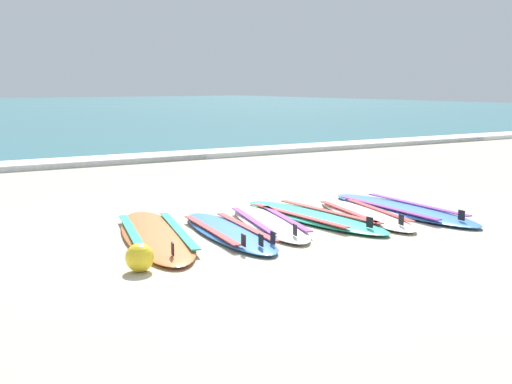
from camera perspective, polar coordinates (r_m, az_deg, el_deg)
The scene contains 9 objects.
ground_plane at distance 6.96m, azimuth 1.57°, elevation -3.55°, with size 80.00×80.00×0.00m, color #B7AD93.
wave_foam_strip at distance 13.24m, azimuth -15.62°, elevation 2.39°, with size 80.00×0.91×0.11m, color white.
surfboard_0 at distance 6.84m, azimuth -8.43°, elevation -3.57°, with size 1.30×2.62×0.18m.
surfboard_1 at distance 6.91m, azimuth -2.35°, elevation -3.34°, with size 0.87×2.19×0.18m.
surfboard_2 at distance 7.35m, azimuth 1.11°, elevation -2.58°, with size 1.07×2.16×0.18m.
surfboard_3 at distance 7.72m, azimuth 4.74°, elevation -2.05°, with size 0.68×2.40×0.18m.
surfboard_4 at distance 7.93m, azimuth 9.08°, elevation -1.84°, with size 0.99×2.14×0.18m.
surfboard_5 at distance 8.33m, azimuth 12.14°, elevation -1.40°, with size 0.79×2.52×0.18m.
beach_ball at distance 5.64m, azimuth -9.75°, elevation -5.45°, with size 0.24×0.24×0.24m, color yellow.
Camera 1 is at (-3.81, -5.62, 1.52)m, focal length 47.58 mm.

